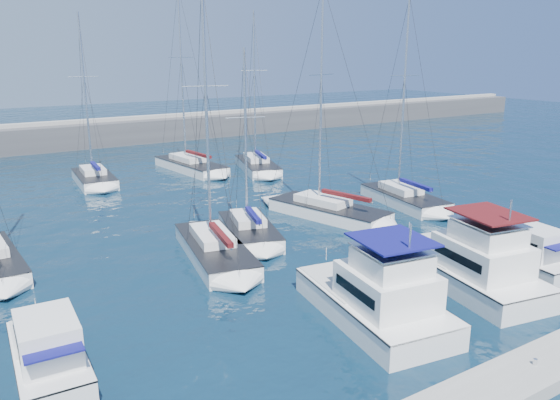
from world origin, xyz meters
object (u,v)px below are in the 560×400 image
sailboat_mid_e (404,198)px  sailboat_back_a (94,178)px  motor_yacht_stbd_inner (471,266)px  sailboat_back_b (191,165)px  sailboat_mid_b (215,249)px  sailboat_mid_d (328,210)px  motor_yacht_stbd_outer (520,255)px  sailboat_mid_c (249,231)px  motor_yacht_port_inner (378,298)px  motor_yacht_port_outer (49,358)px  sailboat_back_c (257,165)px

sailboat_mid_e → sailboat_back_a: 28.26m
motor_yacht_stbd_inner → sailboat_back_a: bearing=118.0°
sailboat_mid_e → sailboat_back_b: (-9.53, 21.21, 0.00)m
sailboat_mid_b → sailboat_mid_d: bearing=26.3°
sailboat_back_b → sailboat_back_a: bearing=177.0°
motor_yacht_stbd_outer → sailboat_mid_d: bearing=107.4°
sailboat_mid_c → sailboat_back_a: (-4.89, 21.04, 0.03)m
motor_yacht_stbd_inner → sailboat_back_a: size_ratio=0.63×
motor_yacht_port_inner → motor_yacht_stbd_inner: (6.78, 0.34, -0.00)m
sailboat_back_a → motor_yacht_stbd_inner: bearing=-68.0°
motor_yacht_port_outer → sailboat_mid_d: size_ratio=0.37×
sailboat_mid_c → sailboat_mid_e: sailboat_mid_e is taller
sailboat_back_a → sailboat_back_b: 10.01m
motor_yacht_port_outer → sailboat_back_c: 37.92m
motor_yacht_stbd_inner → sailboat_back_c: 31.39m
motor_yacht_stbd_inner → sailboat_mid_b: 14.60m
sailboat_mid_b → sailboat_back_a: (-1.41, 23.03, 0.01)m
sailboat_mid_e → motor_yacht_port_inner: bearing=-129.5°
sailboat_mid_d → sailboat_back_c: 17.48m
motor_yacht_port_outer → sailboat_back_b: sailboat_back_b is taller
motor_yacht_port_inner → sailboat_mid_b: (-2.89, 11.27, -0.60)m
motor_yacht_port_outer → motor_yacht_stbd_outer: 24.57m
motor_yacht_stbd_outer → sailboat_back_b: size_ratio=0.38×
motor_yacht_port_inner → motor_yacht_stbd_inner: same height
sailboat_mid_d → sailboat_mid_c: bearing=171.6°
motor_yacht_port_inner → sailboat_mid_d: (7.90, 14.28, -0.60)m
motor_yacht_port_outer → sailboat_mid_b: size_ratio=0.38×
motor_yacht_port_inner → sailboat_mid_d: sailboat_mid_d is taller
motor_yacht_stbd_inner → sailboat_mid_d: size_ratio=0.59×
motor_yacht_stbd_outer → sailboat_back_c: (0.77, 31.12, -0.41)m
sailboat_mid_c → sailboat_mid_d: (7.30, 1.02, 0.02)m
sailboat_mid_c → sailboat_back_a: 21.60m
motor_yacht_port_inner → sailboat_mid_e: size_ratio=0.54×
motor_yacht_port_outer → sailboat_mid_b: 13.55m
motor_yacht_port_outer → sailboat_back_b: size_ratio=0.34×
motor_yacht_stbd_outer → motor_yacht_port_inner: bearing=-172.9°
motor_yacht_stbd_outer → sailboat_mid_d: size_ratio=0.42×
sailboat_mid_e → sailboat_back_a: (-19.52, 20.44, 0.00)m
sailboat_mid_e → sailboat_back_c: size_ratio=1.01×
motor_yacht_stbd_inner → sailboat_back_c: bearing=91.2°
sailboat_mid_b → sailboat_mid_d: sailboat_mid_d is taller
sailboat_back_b → sailboat_back_c: (5.86, -3.71, -0.01)m
motor_yacht_port_inner → sailboat_mid_c: sailboat_mid_c is taller
motor_yacht_port_outer → sailboat_mid_e: sailboat_mid_e is taller
sailboat_back_b → sailboat_back_c: 6.94m
motor_yacht_port_outer → motor_yacht_stbd_inner: bearing=-5.2°
sailboat_mid_e → sailboat_mid_d: bearing=-175.1°
sailboat_mid_c → sailboat_back_c: (10.96, 18.11, 0.02)m
motor_yacht_stbd_inner → motor_yacht_stbd_outer: motor_yacht_stbd_inner is taller
sailboat_mid_b → sailboat_back_b: 25.30m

